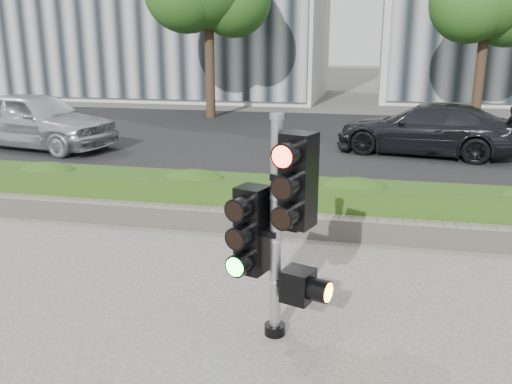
# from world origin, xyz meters

# --- Properties ---
(ground) EXTENTS (120.00, 120.00, 0.00)m
(ground) POSITION_xyz_m (0.00, 0.00, 0.00)
(ground) COLOR #51514C
(ground) RESTS_ON ground
(road) EXTENTS (60.00, 13.00, 0.02)m
(road) POSITION_xyz_m (0.00, 10.00, 0.01)
(road) COLOR black
(road) RESTS_ON ground
(curb) EXTENTS (60.00, 0.25, 0.12)m
(curb) POSITION_xyz_m (0.00, 3.15, 0.06)
(curb) COLOR gray
(curb) RESTS_ON ground
(stone_wall) EXTENTS (12.00, 0.32, 0.34)m
(stone_wall) POSITION_xyz_m (0.00, 1.90, 0.20)
(stone_wall) COLOR gray
(stone_wall) RESTS_ON sidewalk
(hedge) EXTENTS (12.00, 1.00, 0.68)m
(hedge) POSITION_xyz_m (0.00, 2.55, 0.37)
(hedge) COLOR #447423
(hedge) RESTS_ON sidewalk
(traffic_signal) EXTENTS (0.85, 0.70, 2.30)m
(traffic_signal) POSITION_xyz_m (0.88, -1.05, 1.30)
(traffic_signal) COLOR black
(traffic_signal) RESTS_ON sidewalk
(car_silver) EXTENTS (4.94, 2.74, 1.59)m
(car_silver) POSITION_xyz_m (-7.46, 7.44, 0.82)
(car_silver) COLOR silver
(car_silver) RESTS_ON road
(car_dark) EXTENTS (4.91, 2.78, 1.34)m
(car_dark) POSITION_xyz_m (3.12, 8.86, 0.69)
(car_dark) COLOR black
(car_dark) RESTS_ON road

